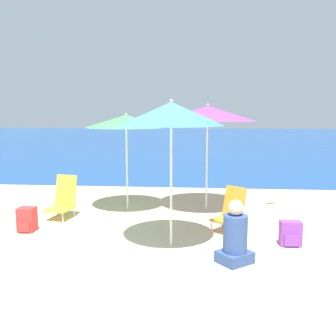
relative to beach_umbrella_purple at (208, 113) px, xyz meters
name	(u,v)px	position (x,y,z in m)	size (l,w,h in m)	color
ground_plane	(145,256)	(-0.92, -2.74, -2.03)	(60.00, 60.00, 0.00)	#D1BA89
sea_water	(191,139)	(-0.92, 22.27, -2.02)	(60.00, 40.00, 0.01)	#19478C
beach_umbrella_purple	(208,113)	(0.00, 0.00, 0.00)	(1.99, 1.99, 2.23)	white
beach_umbrella_blue	(171,114)	(-0.57, -2.29, -0.01)	(1.56, 1.56, 2.24)	white
beach_umbrella_green	(126,121)	(-1.67, -0.18, -0.16)	(1.67, 1.67, 2.04)	white
beach_chair_yellow	(63,199)	(-2.81, -0.88, -1.65)	(0.52, 0.64, 0.82)	silver
beach_chair_orange	(231,210)	(0.40, -1.45, -1.66)	(0.64, 0.66, 0.76)	silver
person_seated_near	(235,237)	(0.35, -2.88, -1.67)	(0.56, 0.55, 0.88)	#334C8C
backpack_purple	(290,234)	(1.27, -2.13, -1.84)	(0.32, 0.22, 0.39)	purple
backpack_red	(27,220)	(-3.11, -1.81, -1.82)	(0.29, 0.26, 0.42)	red
seagull	(271,198)	(1.47, 0.57, -1.89)	(0.27, 0.11, 0.23)	gold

